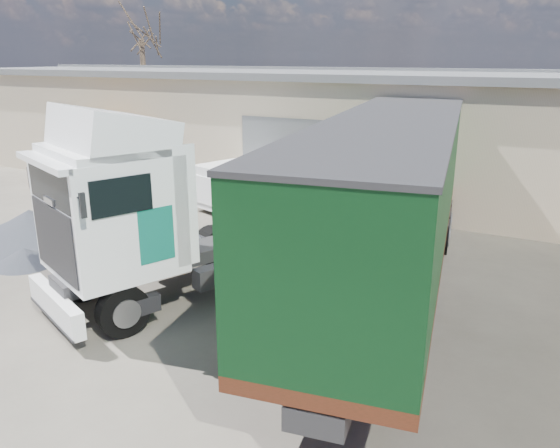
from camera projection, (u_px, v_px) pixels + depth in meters
The scene contains 8 objects.
ground at pixel (170, 311), 13.27m from camera, with size 120.00×120.00×0.00m, color #2B2923.
warehouse at pixel (271, 121), 28.67m from camera, with size 30.60×12.60×5.42m.
bare_tree at pixel (140, 24), 35.87m from camera, with size 4.00×4.00×9.60m.
tractor_unit at pixel (149, 222), 13.24m from camera, with size 5.33×7.75×4.96m.
box_trailer at pixel (389, 191), 13.36m from camera, with size 5.07×13.98×4.55m.
panel_van at pixel (248, 183), 22.33m from camera, with size 3.13×4.91×1.86m.
orange_skip at pixel (121, 164), 26.09m from camera, with size 4.01×2.98×2.26m.
gravel_heap at pixel (29, 228), 18.13m from camera, with size 5.94×5.94×1.02m.
Camera 1 is at (8.02, -9.38, 5.96)m, focal length 35.00 mm.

